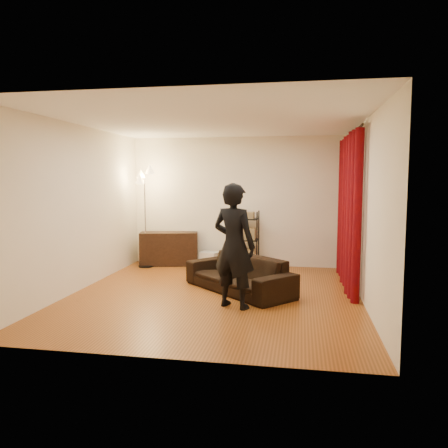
% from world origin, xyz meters
% --- Properties ---
extents(floor, '(5.00, 5.00, 0.00)m').
position_xyz_m(floor, '(0.00, 0.00, 0.00)').
color(floor, '#98511F').
rests_on(floor, ground).
extents(ceiling, '(5.00, 5.00, 0.00)m').
position_xyz_m(ceiling, '(0.00, 0.00, 2.70)').
color(ceiling, white).
rests_on(ceiling, ground).
extents(wall_back, '(5.00, 0.00, 5.00)m').
position_xyz_m(wall_back, '(0.00, 2.50, 1.35)').
color(wall_back, '#F5E8CD').
rests_on(wall_back, ground).
extents(wall_front, '(5.00, 0.00, 5.00)m').
position_xyz_m(wall_front, '(0.00, -2.50, 1.35)').
color(wall_front, '#F5E8CD').
rests_on(wall_front, ground).
extents(wall_left, '(0.00, 5.00, 5.00)m').
position_xyz_m(wall_left, '(-2.25, 0.00, 1.35)').
color(wall_left, '#F5E8CD').
rests_on(wall_left, ground).
extents(wall_right, '(0.00, 5.00, 5.00)m').
position_xyz_m(wall_right, '(2.25, 0.00, 1.35)').
color(wall_right, '#F5E8CD').
rests_on(wall_right, ground).
extents(curtain_rod, '(0.04, 2.65, 0.04)m').
position_xyz_m(curtain_rod, '(2.15, 1.12, 2.58)').
color(curtain_rod, black).
rests_on(curtain_rod, wall_right).
extents(curtain, '(0.22, 2.65, 2.55)m').
position_xyz_m(curtain, '(2.13, 1.12, 1.28)').
color(curtain, '#610506').
rests_on(curtain, ground).
extents(sofa, '(1.98, 1.92, 0.58)m').
position_xyz_m(sofa, '(0.34, 0.30, 0.29)').
color(sofa, black).
rests_on(sofa, ground).
extents(person, '(0.76, 0.64, 1.77)m').
position_xyz_m(person, '(0.40, -0.59, 0.89)').
color(person, black).
rests_on(person, ground).
extents(media_cabinet, '(1.27, 0.70, 0.70)m').
position_xyz_m(media_cabinet, '(-1.43, 2.23, 0.35)').
color(media_cabinet, black).
rests_on(media_cabinet, ground).
extents(storage_boxes, '(0.43, 0.38, 0.30)m').
position_xyz_m(storage_boxes, '(-0.56, 2.29, 0.15)').
color(storage_boxes, silver).
rests_on(storage_boxes, ground).
extents(wire_shelf, '(0.56, 0.42, 1.18)m').
position_xyz_m(wire_shelf, '(0.20, 2.17, 0.59)').
color(wire_shelf, black).
rests_on(wire_shelf, ground).
extents(floor_lamp, '(0.44, 0.44, 2.04)m').
position_xyz_m(floor_lamp, '(-1.85, 1.94, 1.02)').
color(floor_lamp, silver).
rests_on(floor_lamp, ground).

